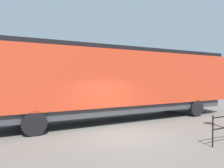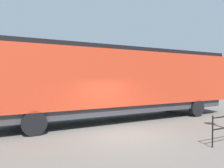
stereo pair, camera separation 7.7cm
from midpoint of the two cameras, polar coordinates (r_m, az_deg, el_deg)
name	(u,v)px [view 2 (the right image)]	position (r m, az deg, el deg)	size (l,w,h in m)	color
ground_plane	(124,135)	(10.09, 3.28, -12.87)	(120.00, 120.00, 0.00)	#666059
locomotive	(127,80)	(13.65, 3.91, 0.94)	(3.00, 15.92, 4.24)	red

